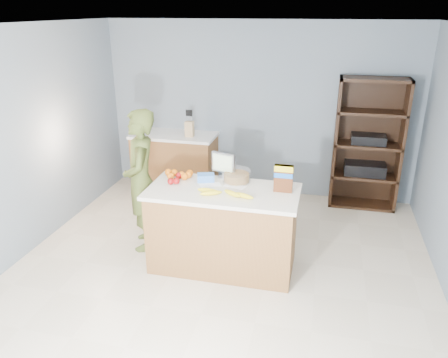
% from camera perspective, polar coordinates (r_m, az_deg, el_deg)
% --- Properties ---
extents(floor, '(4.50, 5.00, 0.02)m').
position_cam_1_polar(floor, '(4.65, -1.03, -13.11)').
color(floor, beige).
rests_on(floor, ground).
extents(walls, '(4.52, 5.02, 2.51)m').
position_cam_1_polar(walls, '(3.95, -1.18, 7.00)').
color(walls, slate).
rests_on(walls, ground).
extents(counter_peninsula, '(1.56, 0.76, 0.90)m').
position_cam_1_polar(counter_peninsula, '(4.68, -0.14, -6.89)').
color(counter_peninsula, brown).
rests_on(counter_peninsula, ground).
extents(back_cabinet, '(1.24, 0.62, 0.90)m').
position_cam_1_polar(back_cabinet, '(6.66, -6.37, 2.15)').
color(back_cabinet, brown).
rests_on(back_cabinet, ground).
extents(shelving_unit, '(0.90, 0.40, 1.80)m').
position_cam_1_polar(shelving_unit, '(6.34, 18.17, 4.10)').
color(shelving_unit, black).
rests_on(shelving_unit, ground).
extents(person, '(0.58, 0.70, 1.64)m').
position_cam_1_polar(person, '(5.01, -10.76, -0.24)').
color(person, '#465221').
rests_on(person, ground).
extents(knife_block, '(0.12, 0.10, 0.31)m').
position_cam_1_polar(knife_block, '(6.35, -4.53, 6.60)').
color(knife_block, tan).
rests_on(knife_block, back_cabinet).
extents(envelopes, '(0.50, 0.21, 0.00)m').
position_cam_1_polar(envelopes, '(4.58, -0.19, -0.86)').
color(envelopes, white).
rests_on(envelopes, counter_peninsula).
extents(bananas, '(0.60, 0.19, 0.05)m').
position_cam_1_polar(bananas, '(4.33, -0.06, -1.86)').
color(bananas, yellow).
rests_on(bananas, counter_peninsula).
extents(apples, '(0.13, 0.25, 0.07)m').
position_cam_1_polar(apples, '(4.68, -6.38, -0.03)').
color(apples, maroon).
rests_on(apples, counter_peninsula).
extents(oranges, '(0.32, 0.22, 0.08)m').
position_cam_1_polar(oranges, '(4.81, -5.82, 0.62)').
color(oranges, orange).
rests_on(oranges, counter_peninsula).
extents(blue_carton, '(0.21, 0.17, 0.08)m').
position_cam_1_polar(blue_carton, '(4.68, -2.40, 0.17)').
color(blue_carton, blue).
rests_on(blue_carton, counter_peninsula).
extents(salad_bowl, '(0.30, 0.30, 0.13)m').
position_cam_1_polar(salad_bowl, '(4.67, 1.64, 0.35)').
color(salad_bowl, '#267219').
rests_on(salad_bowl, counter_peninsula).
extents(tv, '(0.28, 0.12, 0.28)m').
position_cam_1_polar(tv, '(4.74, -0.10, 1.98)').
color(tv, silver).
rests_on(tv, counter_peninsula).
extents(cereal_box, '(0.19, 0.07, 0.28)m').
position_cam_1_polar(cereal_box, '(4.41, 7.79, 0.33)').
color(cereal_box, '#592B14').
rests_on(cereal_box, counter_peninsula).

